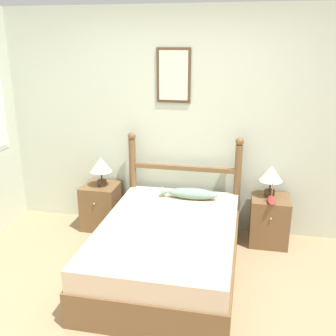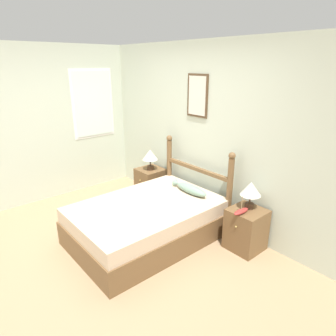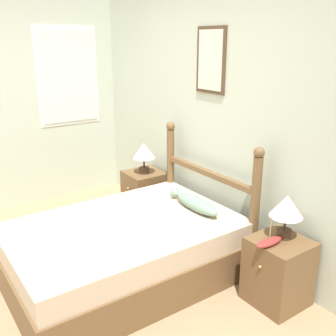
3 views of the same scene
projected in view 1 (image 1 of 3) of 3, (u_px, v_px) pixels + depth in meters
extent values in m
plane|color=#9E7F5B|center=(146.00, 313.00, 3.30)|extent=(16.00, 16.00, 0.00)
cube|color=beige|center=(182.00, 123.00, 4.51)|extent=(6.40, 0.06, 2.55)
cube|color=#4C3823|center=(174.00, 75.00, 4.33)|extent=(0.38, 0.02, 0.60)
cube|color=beige|center=(173.00, 76.00, 4.31)|extent=(0.32, 0.01, 0.54)
cube|color=brown|center=(168.00, 257.00, 3.84)|extent=(1.31, 1.92, 0.32)
cube|color=#CCB293|center=(168.00, 234.00, 3.76)|extent=(1.27, 1.88, 0.19)
cylinder|color=brown|center=(133.00, 184.00, 4.69)|extent=(0.08, 0.08, 1.09)
sphere|color=brown|center=(132.00, 136.00, 4.51)|extent=(0.09, 0.09, 0.09)
cylinder|color=brown|center=(237.00, 191.00, 4.46)|extent=(0.08, 0.08, 1.09)
sphere|color=brown|center=(240.00, 141.00, 4.28)|extent=(0.09, 0.09, 0.09)
cube|color=brown|center=(184.00, 168.00, 4.50)|extent=(1.23, 0.06, 0.05)
cube|color=brown|center=(101.00, 206.00, 4.76)|extent=(0.42, 0.41, 0.54)
sphere|color=tan|center=(94.00, 204.00, 4.52)|extent=(0.02, 0.02, 0.02)
cube|color=brown|center=(269.00, 220.00, 4.38)|extent=(0.42, 0.41, 0.54)
sphere|color=tan|center=(271.00, 219.00, 4.14)|extent=(0.02, 0.02, 0.02)
cylinder|color=#422D1E|center=(102.00, 183.00, 4.64)|extent=(0.11, 0.11, 0.07)
cylinder|color=#422D1E|center=(102.00, 176.00, 4.61)|extent=(0.02, 0.02, 0.11)
cone|color=beige|center=(101.00, 164.00, 4.56)|extent=(0.25, 0.25, 0.17)
cylinder|color=#422D1E|center=(269.00, 193.00, 4.33)|extent=(0.11, 0.11, 0.07)
cylinder|color=#422D1E|center=(270.00, 185.00, 4.30)|extent=(0.02, 0.02, 0.11)
cone|color=beige|center=(271.00, 173.00, 4.26)|extent=(0.25, 0.25, 0.17)
ellipsoid|color=maroon|center=(271.00, 200.00, 4.16)|extent=(0.08, 0.26, 0.05)
cylinder|color=#997F56|center=(272.00, 191.00, 4.13)|extent=(0.01, 0.01, 0.17)
ellipsoid|color=gray|center=(193.00, 194.00, 4.31)|extent=(0.55, 0.15, 0.12)
cone|color=gray|center=(165.00, 192.00, 4.37)|extent=(0.08, 0.11, 0.11)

